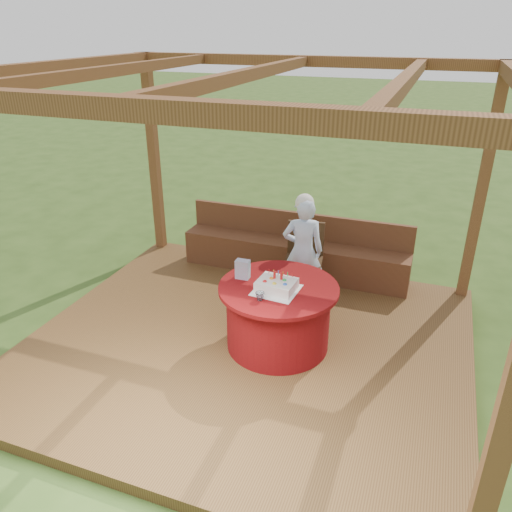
{
  "coord_description": "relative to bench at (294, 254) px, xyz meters",
  "views": [
    {
      "loc": [
        1.61,
        -4.11,
        3.17
      ],
      "look_at": [
        0.0,
        0.25,
        1.0
      ],
      "focal_mm": 35.0,
      "sensor_mm": 36.0,
      "label": 1
    }
  ],
  "objects": [
    {
      "name": "ground",
      "position": [
        0.0,
        -1.72,
        -0.38
      ],
      "size": [
        60.0,
        60.0,
        0.0
      ],
      "primitive_type": "plane",
      "color": "#2E4A18",
      "rests_on": "ground"
    },
    {
      "name": "deck",
      "position": [
        0.0,
        -1.72,
        -0.32
      ],
      "size": [
        4.5,
        4.0,
        0.12
      ],
      "primitive_type": "cube",
      "color": "brown",
      "rests_on": "ground"
    },
    {
      "name": "pergola",
      "position": [
        0.0,
        -1.72,
        2.02
      ],
      "size": [
        4.5,
        4.0,
        2.72
      ],
      "color": "brown",
      "rests_on": "deck"
    },
    {
      "name": "bench",
      "position": [
        0.0,
        0.0,
        0.0
      ],
      "size": [
        3.0,
        0.42,
        0.8
      ],
      "color": "brown",
      "rests_on": "deck"
    },
    {
      "name": "table",
      "position": [
        0.32,
        -1.68,
        0.09
      ],
      "size": [
        1.2,
        1.2,
        0.69
      ],
      "color": "maroon",
      "rests_on": "deck"
    },
    {
      "name": "chair",
      "position": [
        0.26,
        -0.48,
        0.23
      ],
      "size": [
        0.5,
        0.5,
        0.89
      ],
      "color": "#3A2512",
      "rests_on": "deck"
    },
    {
      "name": "elderly_woman",
      "position": [
        0.29,
        -0.7,
        0.41
      ],
      "size": [
        0.55,
        0.44,
        1.35
      ],
      "color": "#A0C2EE",
      "rests_on": "deck"
    },
    {
      "name": "birthday_cake",
      "position": [
        0.32,
        -1.76,
        0.48
      ],
      "size": [
        0.44,
        0.44,
        0.18
      ],
      "color": "white",
      "rests_on": "table"
    },
    {
      "name": "gift_bag",
      "position": [
        -0.08,
        -1.63,
        0.53
      ],
      "size": [
        0.14,
        0.09,
        0.2
      ],
      "primitive_type": "cube",
      "rotation": [
        0.0,
        0.0,
        0.03
      ],
      "color": "#CA82B9",
      "rests_on": "table"
    },
    {
      "name": "drinking_glass",
      "position": [
        0.23,
        -1.99,
        0.47
      ],
      "size": [
        0.09,
        0.09,
        0.08
      ],
      "primitive_type": "imported",
      "rotation": [
        0.0,
        0.0,
        0.09
      ],
      "color": "white",
      "rests_on": "table"
    }
  ]
}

